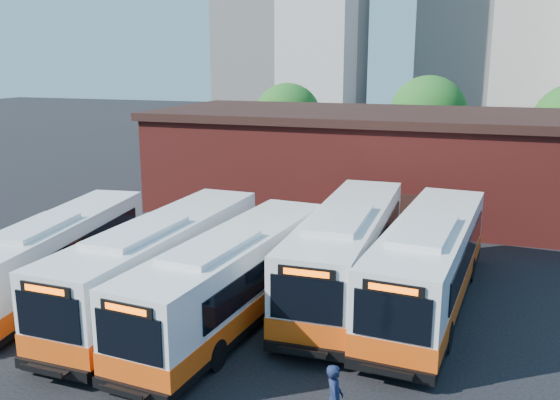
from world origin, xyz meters
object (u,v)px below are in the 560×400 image
(bus_mideast, at_px, (347,253))
(bus_east, at_px, (429,266))
(bus_farwest, at_px, (59,257))
(transit_worker, at_px, (334,399))
(bus_midwest, at_px, (233,281))
(bus_west, at_px, (162,266))

(bus_mideast, distance_m, bus_east, 3.42)
(bus_farwest, distance_m, transit_worker, 14.73)
(bus_midwest, distance_m, transit_worker, 7.62)
(bus_east, bearing_deg, bus_mideast, 176.92)
(bus_west, bearing_deg, transit_worker, -33.66)
(bus_west, relative_size, bus_east, 0.97)
(bus_farwest, height_order, bus_mideast, bus_mideast)
(bus_west, height_order, bus_midwest, bus_west)
(bus_mideast, xyz_separation_m, bus_east, (3.39, -0.47, -0.02))
(bus_farwest, xyz_separation_m, bus_midwest, (8.23, -0.49, 0.09))
(bus_west, distance_m, transit_worker, 10.41)
(bus_mideast, bearing_deg, bus_west, -151.46)
(transit_worker, bearing_deg, bus_east, -25.38)
(bus_west, height_order, bus_mideast, bus_mideast)
(bus_midwest, height_order, bus_mideast, bus_mideast)
(bus_midwest, relative_size, transit_worker, 6.64)
(bus_midwest, bearing_deg, bus_east, 34.26)
(bus_east, relative_size, transit_worker, 7.01)
(bus_east, bearing_deg, transit_worker, -94.76)
(bus_farwest, relative_size, bus_mideast, 0.89)
(bus_mideast, relative_size, bus_east, 1.00)
(bus_mideast, xyz_separation_m, transit_worker, (1.81, -9.77, -0.72))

